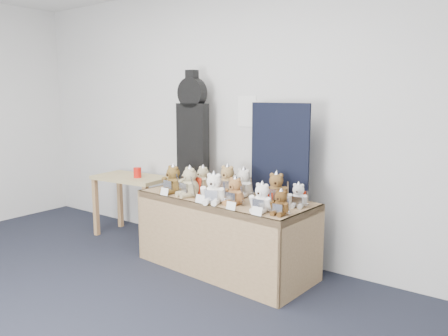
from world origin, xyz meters
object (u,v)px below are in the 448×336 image
Objects in this scene: guitar_case at (193,129)px; teddy_front_end at (281,203)px; teddy_front_right at (235,192)px; display_table at (220,214)px; teddy_back_centre_left at (227,180)px; teddy_back_right at (276,189)px; red_cup at (137,172)px; side_table at (131,187)px; teddy_front_far_left at (173,180)px; teddy_front_left at (189,183)px; teddy_front_centre at (214,190)px; teddy_front_far_right at (262,199)px; teddy_back_centre_right at (243,184)px; teddy_back_left at (203,179)px; teddy_back_end at (298,196)px.

guitar_case is 1.50m from teddy_front_end.
teddy_front_right is at bearing 171.92° from teddy_front_end.
teddy_back_centre_left reaches higher than display_table.
guitar_case is 3.89× the size of teddy_back_centre_left.
red_cup is at bearing 158.24° from teddy_back_right.
teddy_front_far_left is (0.91, -0.30, 0.23)m from side_table.
teddy_front_left reaches higher than teddy_front_centre.
teddy_front_left is 1.06× the size of teddy_back_right.
teddy_front_right is 0.47m from teddy_front_end.
display_table is 1.42m from side_table.
guitar_case reaches higher than teddy_front_right.
teddy_front_right is at bearing 164.42° from teddy_front_far_right.
teddy_back_centre_right is at bearing 59.67° from display_table.
teddy_front_left is at bearing -176.83° from teddy_front_right.
red_cup is 1.21m from teddy_back_centre_left.
side_table is 2.15m from teddy_front_end.
red_cup is 0.39× the size of teddy_front_far_left.
side_table is 3.33× the size of teddy_front_far_right.
teddy_front_left is (0.22, -0.02, 0.00)m from teddy_front_far_left.
guitar_case is 3.93× the size of teddy_front_far_left.
teddy_front_far_left is at bearing -75.03° from guitar_case.
teddy_front_right is (1.52, -0.31, 0.04)m from red_cup.
teddy_front_left is at bearing -53.86° from guitar_case.
guitar_case is 0.98m from teddy_front_centre.
teddy_back_left is (-0.59, 0.30, -0.00)m from teddy_front_right.
teddy_front_right is 0.37m from teddy_back_right.
teddy_back_centre_left reaches higher than red_cup.
teddy_back_right is (0.40, 0.36, -0.00)m from teddy_front_centre.
side_table is at bearing 172.26° from teddy_front_right.
teddy_front_left reaches higher than teddy_front_far_left.
teddy_front_far_right reaches higher than teddy_front_end.
teddy_back_centre_left is (0.54, -0.15, -0.45)m from guitar_case.
teddy_front_left reaches higher than teddy_back_centre_right.
teddy_front_far_left is 0.22m from teddy_front_left.
teddy_back_right is (1.87, -0.04, 0.23)m from side_table.
teddy_front_far_right is at bearing -25.66° from guitar_case.
teddy_front_end is at bearing -16.45° from teddy_front_centre.
teddy_front_far_right is 1.18× the size of teddy_front_end.
teddy_back_end is (0.58, -0.05, -0.03)m from teddy_back_centre_right.
side_table is at bearing 165.65° from teddy_front_far_right.
teddy_front_left is at bearing 179.25° from teddy_back_end.
guitar_case is 0.89m from teddy_back_centre_right.
teddy_front_left is 1.00m from teddy_back_end.
side_table is 3.04× the size of teddy_back_right.
teddy_front_right reaches higher than red_cup.
teddy_front_far_left is at bearing -178.36° from teddy_front_right.
teddy_front_left is 1.16× the size of teddy_front_far_right.
teddy_front_end is at bearing -33.82° from teddy_back_centre_left.
teddy_front_far_right is 0.16m from teddy_front_end.
guitar_case is at bearing 154.72° from teddy_front_right.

